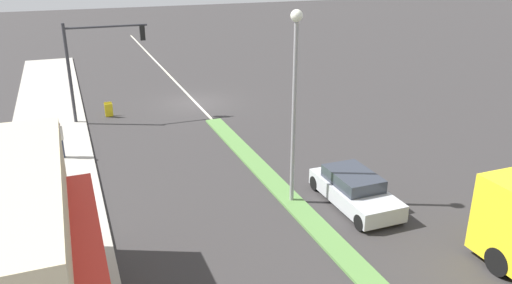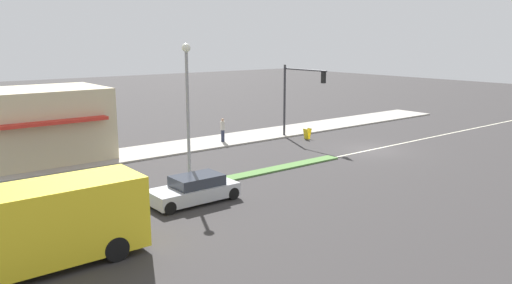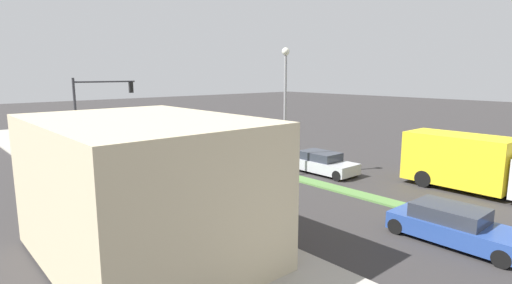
{
  "view_description": "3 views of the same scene",
  "coord_description": "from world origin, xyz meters",
  "px_view_note": "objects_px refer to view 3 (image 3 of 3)",
  "views": [
    {
      "loc": [
        7.72,
        30.88,
        9.35
      ],
      "look_at": [
        0.31,
        11.78,
        1.48
      ],
      "focal_mm": 35.0,
      "sensor_mm": 36.0,
      "label": 1
    },
    {
      "loc": [
        -21.98,
        27.77,
        7.65
      ],
      "look_at": [
        -0.42,
        10.79,
        2.0
      ],
      "focal_mm": 35.0,
      "sensor_mm": 36.0,
      "label": 2
    },
    {
      "loc": [
        16.56,
        31.11,
        6.04
      ],
      "look_at": [
        -1.37,
        10.78,
        1.35
      ],
      "focal_mm": 28.0,
      "sensor_mm": 36.0,
      "label": 3
    }
  ],
  "objects_px": {
    "coupe_blue": "(453,225)",
    "traffic_signal_main": "(95,103)",
    "pedestrian": "(93,157)",
    "delivery_truck": "(476,164)",
    "warning_aframe_sign": "(102,148)",
    "street_lamp": "(285,95)",
    "sedan_silver": "(322,163)"
  },
  "relations": [
    {
      "from": "coupe_blue",
      "to": "traffic_signal_main",
      "type": "bearing_deg",
      "value": -80.7
    },
    {
      "from": "pedestrian",
      "to": "delivery_truck",
      "type": "xyz_separation_m",
      "value": [
        -13.4,
        16.63,
        0.41
      ]
    },
    {
      "from": "pedestrian",
      "to": "warning_aframe_sign",
      "type": "distance_m",
      "value": 6.72
    },
    {
      "from": "street_lamp",
      "to": "delivery_truck",
      "type": "bearing_deg",
      "value": 119.72
    },
    {
      "from": "traffic_signal_main",
      "to": "street_lamp",
      "type": "xyz_separation_m",
      "value": [
        -6.12,
        13.27,
        0.88
      ]
    },
    {
      "from": "warning_aframe_sign",
      "to": "coupe_blue",
      "type": "height_order",
      "value": "coupe_blue"
    },
    {
      "from": "coupe_blue",
      "to": "pedestrian",
      "type": "bearing_deg",
      "value": -71.55
    },
    {
      "from": "traffic_signal_main",
      "to": "warning_aframe_sign",
      "type": "distance_m",
      "value": 3.58
    },
    {
      "from": "street_lamp",
      "to": "delivery_truck",
      "type": "relative_size",
      "value": 0.98
    },
    {
      "from": "delivery_truck",
      "to": "traffic_signal_main",
      "type": "bearing_deg",
      "value": -63.21
    },
    {
      "from": "pedestrian",
      "to": "delivery_truck",
      "type": "relative_size",
      "value": 0.24
    },
    {
      "from": "traffic_signal_main",
      "to": "delivery_truck",
      "type": "bearing_deg",
      "value": 116.79
    },
    {
      "from": "delivery_truck",
      "to": "sedan_silver",
      "type": "height_order",
      "value": "delivery_truck"
    },
    {
      "from": "pedestrian",
      "to": "coupe_blue",
      "type": "bearing_deg",
      "value": 108.45
    },
    {
      "from": "traffic_signal_main",
      "to": "pedestrian",
      "type": "relative_size",
      "value": 3.17
    },
    {
      "from": "warning_aframe_sign",
      "to": "street_lamp",
      "type": "bearing_deg",
      "value": 111.9
    },
    {
      "from": "pedestrian",
      "to": "warning_aframe_sign",
      "type": "bearing_deg",
      "value": -114.63
    },
    {
      "from": "traffic_signal_main",
      "to": "coupe_blue",
      "type": "height_order",
      "value": "traffic_signal_main"
    },
    {
      "from": "street_lamp",
      "to": "traffic_signal_main",
      "type": "bearing_deg",
      "value": -65.22
    },
    {
      "from": "pedestrian",
      "to": "delivery_truck",
      "type": "bearing_deg",
      "value": 128.85
    },
    {
      "from": "pedestrian",
      "to": "sedan_silver",
      "type": "bearing_deg",
      "value": 139.88
    },
    {
      "from": "traffic_signal_main",
      "to": "coupe_blue",
      "type": "xyz_separation_m",
      "value": [
        -3.92,
        23.97,
        -3.27
      ]
    },
    {
      "from": "traffic_signal_main",
      "to": "warning_aframe_sign",
      "type": "height_order",
      "value": "traffic_signal_main"
    },
    {
      "from": "street_lamp",
      "to": "sedan_silver",
      "type": "xyz_separation_m",
      "value": [
        -2.2,
        1.06,
        -4.16
      ]
    },
    {
      "from": "street_lamp",
      "to": "warning_aframe_sign",
      "type": "distance_m",
      "value": 15.66
    },
    {
      "from": "street_lamp",
      "to": "delivery_truck",
      "type": "height_order",
      "value": "street_lamp"
    },
    {
      "from": "traffic_signal_main",
      "to": "coupe_blue",
      "type": "relative_size",
      "value": 1.28
    },
    {
      "from": "traffic_signal_main",
      "to": "pedestrian",
      "type": "distance_m",
      "value": 6.51
    },
    {
      "from": "traffic_signal_main",
      "to": "sedan_silver",
      "type": "distance_m",
      "value": 16.89
    },
    {
      "from": "warning_aframe_sign",
      "to": "delivery_truck",
      "type": "bearing_deg",
      "value": 115.04
    },
    {
      "from": "sedan_silver",
      "to": "delivery_truck",
      "type": "bearing_deg",
      "value": 109.98
    },
    {
      "from": "warning_aframe_sign",
      "to": "traffic_signal_main",
      "type": "bearing_deg",
      "value": 53.19
    }
  ]
}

